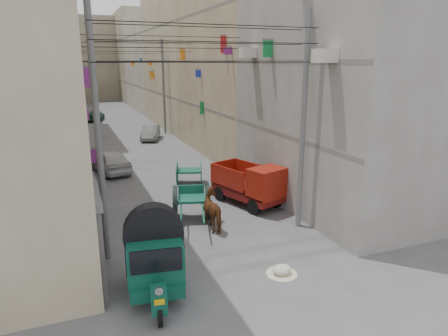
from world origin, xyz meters
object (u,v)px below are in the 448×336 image
feed_sack (282,270)px  horse (215,210)px  auto_rickshaw (155,255)px  tonga_cart (192,202)px  mini_truck (254,187)px  second_cart (189,172)px  distant_car_green (96,116)px  distant_car_white (109,161)px  distant_car_grey (151,133)px

feed_sack → horse: size_ratio=0.35×
auto_rickshaw → tonga_cart: bearing=71.0°
mini_truck → feed_sack: (-1.73, -5.58, -0.76)m
second_cart → distant_car_green: size_ratio=0.44×
auto_rickshaw → distant_car_white: auto_rickshaw is taller
auto_rickshaw → distant_car_green: 35.03m
second_cart → distant_car_green: 25.63m
distant_car_grey → feed_sack: bearing=-72.4°
distant_car_white → auto_rickshaw: bearing=76.6°
auto_rickshaw → distant_car_grey: size_ratio=0.83×
feed_sack → distant_car_grey: distant_car_grey is taller
mini_truck → horse: 2.88m
tonga_cart → horse: (0.57, -1.20, -0.01)m
tonga_cart → mini_truck: 2.99m
second_cart → distant_car_green: second_cart is taller
horse → distant_car_green: (-2.01, 31.43, -0.19)m
tonga_cart → second_cart: tonga_cart is taller
mini_truck → horse: mini_truck is taller
auto_rickshaw → distant_car_green: auto_rickshaw is taller
mini_truck → feed_sack: 5.89m
horse → distant_car_grey: size_ratio=0.49×
mini_truck → auto_rickshaw: bearing=-155.0°
tonga_cart → distant_car_grey: tonga_cart is taller
mini_truck → second_cart: mini_truck is taller
mini_truck → tonga_cart: bearing=169.2°
auto_rickshaw → distant_car_grey: 22.71m
auto_rickshaw → second_cart: bearing=76.8°
feed_sack → tonga_cart: bearing=103.4°
feed_sack → mini_truck: bearing=72.8°
mini_truck → feed_sack: mini_truck is taller
second_cart → feed_sack: second_cart is taller
horse → second_cart: bearing=-100.8°
tonga_cart → distant_car_grey: size_ratio=0.96×
auto_rickshaw → distant_car_green: bearing=97.0°
feed_sack → second_cart: bearing=89.4°
auto_rickshaw → feed_sack: bearing=2.6°
second_cart → distant_car_green: (-2.76, 25.48, -0.09)m
distant_car_grey → auto_rickshaw: bearing=-81.9°
horse → distant_car_grey: (1.32, 18.69, -0.15)m
auto_rickshaw → feed_sack: size_ratio=4.90×
mini_truck → horse: size_ratio=2.16×
horse → distant_car_white: size_ratio=0.44×
second_cart → distant_car_grey: bearing=105.7°
distant_car_white → distant_car_green: (0.88, 21.69, -0.13)m
auto_rickshaw → distant_car_green: (1.07, 35.00, -0.64)m
auto_rickshaw → distant_car_white: (0.20, 13.31, -0.50)m
auto_rickshaw → second_cart: auto_rickshaw is taller
mini_truck → distant_car_grey: (-1.07, 17.10, -0.34)m
auto_rickshaw → horse: auto_rickshaw is taller
auto_rickshaw → mini_truck: auto_rickshaw is taller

